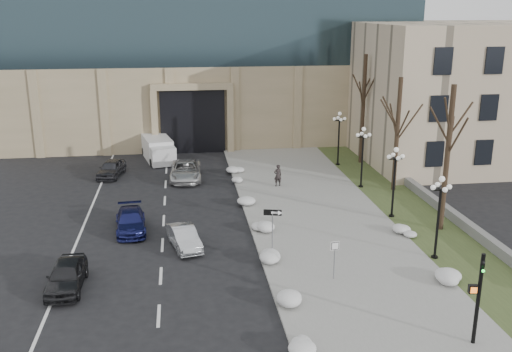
% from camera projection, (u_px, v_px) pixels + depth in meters
% --- Properties ---
extents(ground, '(160.00, 160.00, 0.00)m').
position_uv_depth(ground, '(311.00, 329.00, 24.40)').
color(ground, black).
rests_on(ground, ground).
extents(sidewalk, '(9.00, 40.00, 0.12)m').
position_uv_depth(sidewalk, '(315.00, 213.00, 38.14)').
color(sidewalk, gray).
rests_on(sidewalk, ground).
extents(curb, '(0.30, 40.00, 0.14)m').
position_uv_depth(curb, '(248.00, 216.00, 37.55)').
color(curb, gray).
rests_on(curb, ground).
extents(grass_strip, '(4.00, 40.00, 0.10)m').
position_uv_depth(grass_strip, '(407.00, 208.00, 38.99)').
color(grass_strip, '#3A4924').
rests_on(grass_strip, ground).
extents(stone_wall, '(0.50, 30.00, 0.70)m').
position_uv_depth(stone_wall, '(423.00, 194.00, 41.06)').
color(stone_wall, slate).
rests_on(stone_wall, ground).
extents(classical_building, '(22.00, 18.12, 12.00)m').
position_uv_depth(classical_building, '(478.00, 90.00, 52.14)').
color(classical_building, '#C0AC90').
rests_on(classical_building, ground).
extents(car_a, '(1.68, 4.11, 1.40)m').
position_uv_depth(car_a, '(66.00, 275.00, 27.77)').
color(car_a, black).
rests_on(car_a, ground).
extents(car_b, '(2.14, 3.93, 1.23)m').
position_uv_depth(car_b, '(184.00, 237.00, 32.56)').
color(car_b, '#A8ABB0').
rests_on(car_b, ground).
extents(car_c, '(2.14, 4.48, 1.26)m').
position_uv_depth(car_c, '(131.00, 221.00, 35.01)').
color(car_c, navy).
rests_on(car_c, ground).
extents(car_d, '(2.59, 5.31, 1.45)m').
position_uv_depth(car_d, '(186.00, 171.00, 45.57)').
color(car_d, '#B3B3B3').
rests_on(car_d, ground).
extents(car_e, '(2.38, 4.25, 1.37)m').
position_uv_depth(car_e, '(111.00, 168.00, 46.34)').
color(car_e, '#323238').
rests_on(car_e, ground).
extents(pedestrian, '(0.69, 0.54, 1.69)m').
position_uv_depth(pedestrian, '(278.00, 175.00, 43.43)').
color(pedestrian, black).
rests_on(pedestrian, sidewalk).
extents(box_truck, '(3.37, 6.54, 1.98)m').
position_uv_depth(box_truck, '(158.00, 149.00, 51.50)').
color(box_truck, silver).
rests_on(box_truck, ground).
extents(one_way_sign, '(1.02, 0.41, 2.76)m').
position_uv_depth(one_way_sign, '(276.00, 218.00, 30.86)').
color(one_way_sign, slate).
rests_on(one_way_sign, ground).
extents(keep_sign, '(0.46, 0.11, 2.14)m').
position_uv_depth(keep_sign, '(335.00, 252.00, 28.27)').
color(keep_sign, slate).
rests_on(keep_sign, ground).
extents(traffic_signal, '(0.70, 0.92, 4.06)m').
position_uv_depth(traffic_signal, '(477.00, 301.00, 22.67)').
color(traffic_signal, black).
rests_on(traffic_signal, ground).
extents(snow_clump_a, '(1.10, 1.60, 0.36)m').
position_uv_depth(snow_clump_a, '(304.00, 348.00, 22.50)').
color(snow_clump_a, silver).
rests_on(snow_clump_a, sidewalk).
extents(snow_clump_b, '(1.10, 1.60, 0.36)m').
position_uv_depth(snow_clump_b, '(291.00, 298.00, 26.38)').
color(snow_clump_b, silver).
rests_on(snow_clump_b, sidewalk).
extents(snow_clump_c, '(1.10, 1.60, 0.36)m').
position_uv_depth(snow_clump_c, '(272.00, 257.00, 30.80)').
color(snow_clump_c, silver).
rests_on(snow_clump_c, sidewalk).
extents(snow_clump_d, '(1.10, 1.60, 0.36)m').
position_uv_depth(snow_clump_d, '(260.00, 226.00, 35.08)').
color(snow_clump_d, silver).
rests_on(snow_clump_d, sidewalk).
extents(snow_clump_e, '(1.10, 1.60, 0.36)m').
position_uv_depth(snow_clump_e, '(249.00, 202.00, 39.41)').
color(snow_clump_e, silver).
rests_on(snow_clump_e, sidewalk).
extents(snow_clump_f, '(1.10, 1.60, 0.36)m').
position_uv_depth(snow_clump_f, '(240.00, 181.00, 44.17)').
color(snow_clump_f, silver).
rests_on(snow_clump_f, sidewalk).
extents(snow_clump_g, '(1.10, 1.60, 0.36)m').
position_uv_depth(snow_clump_g, '(236.00, 169.00, 47.60)').
color(snow_clump_g, silver).
rests_on(snow_clump_g, sidewalk).
extents(snow_clump_h, '(1.10, 1.60, 0.36)m').
position_uv_depth(snow_clump_h, '(440.00, 276.00, 28.62)').
color(snow_clump_h, silver).
rests_on(snow_clump_h, sidewalk).
extents(snow_clump_i, '(1.10, 1.60, 0.36)m').
position_uv_depth(snow_clump_i, '(402.00, 232.00, 34.27)').
color(snow_clump_i, silver).
rests_on(snow_clump_i, sidewalk).
extents(lamppost_a, '(1.18, 1.18, 4.76)m').
position_uv_depth(lamppost_a, '(439.00, 206.00, 30.31)').
color(lamppost_a, black).
rests_on(lamppost_a, ground).
extents(lamppost_b, '(1.18, 1.18, 4.76)m').
position_uv_depth(lamppost_b, '(395.00, 173.00, 36.48)').
color(lamppost_b, black).
rests_on(lamppost_b, ground).
extents(lamppost_c, '(1.18, 1.18, 4.76)m').
position_uv_depth(lamppost_c, '(363.00, 149.00, 42.66)').
color(lamppost_c, black).
rests_on(lamppost_c, ground).
extents(lamppost_d, '(1.18, 1.18, 4.76)m').
position_uv_depth(lamppost_d, '(339.00, 131.00, 48.84)').
color(lamppost_d, black).
rests_on(lamppost_d, ground).
extents(tree_near, '(3.20, 3.20, 9.00)m').
position_uv_depth(tree_near, '(449.00, 138.00, 33.61)').
color(tree_near, black).
rests_on(tree_near, ground).
extents(tree_mid, '(3.20, 3.20, 8.50)m').
position_uv_depth(tree_mid, '(398.00, 119.00, 41.31)').
color(tree_mid, black).
rests_on(tree_mid, ground).
extents(tree_far, '(3.20, 3.20, 9.50)m').
position_uv_depth(tree_far, '(364.00, 94.00, 48.73)').
color(tree_far, black).
rests_on(tree_far, ground).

